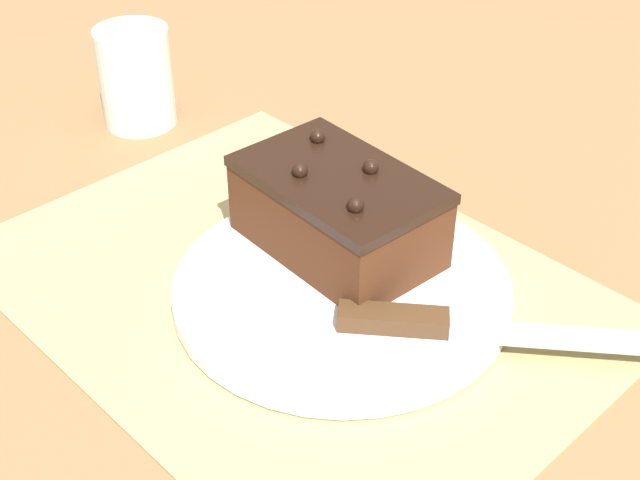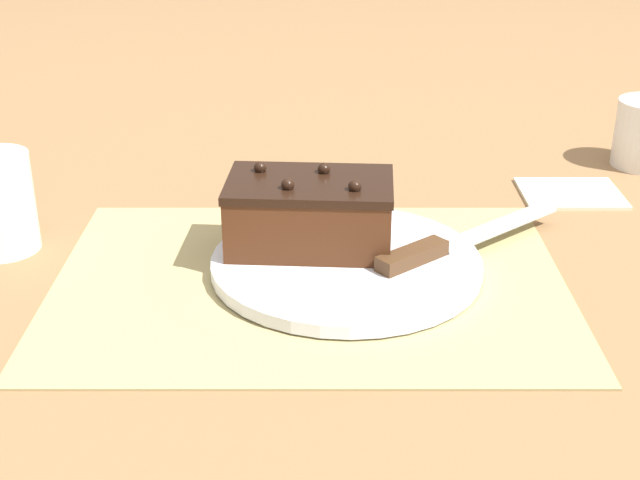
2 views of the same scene
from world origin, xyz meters
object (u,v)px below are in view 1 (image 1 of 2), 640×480
(chocolate_cake, at_px, (335,209))
(serving_knife, at_px, (452,326))
(drinking_glass, at_px, (136,77))
(cake_plate, at_px, (342,289))

(chocolate_cake, distance_m, serving_knife, 0.13)
(chocolate_cake, relative_size, drinking_glass, 1.64)
(cake_plate, height_order, drinking_glass, drinking_glass)
(chocolate_cake, bearing_deg, drinking_glass, 175.28)
(chocolate_cake, height_order, drinking_glass, drinking_glass)
(serving_knife, distance_m, drinking_glass, 0.42)
(drinking_glass, bearing_deg, chocolate_cake, -4.72)
(chocolate_cake, distance_m, drinking_glass, 0.30)
(serving_knife, bearing_deg, drinking_glass, -134.93)
(serving_knife, relative_size, drinking_glass, 2.02)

